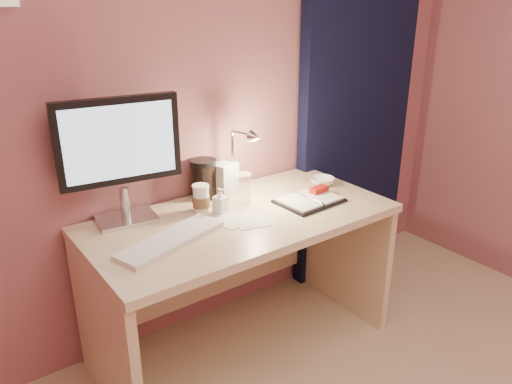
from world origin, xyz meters
TOP-DOWN VIEW (x-y plane):
  - room at (0.95, 1.69)m, footprint 3.50×3.50m
  - desk at (0.00, 1.45)m, footprint 1.40×0.70m
  - monitor at (-0.44, 1.64)m, footprint 0.52×0.22m
  - keyboard at (-0.38, 1.33)m, footprint 0.51×0.28m
  - planner at (0.36, 1.32)m, footprint 0.31×0.24m
  - paper_a at (-0.08, 1.37)m, footprint 0.20×0.20m
  - paper_b at (-0.00, 1.30)m, footprint 0.18×0.18m
  - paper_c at (-0.05, 1.35)m, footprint 0.18×0.18m
  - coffee_cup at (-0.12, 1.53)m, footprint 0.08×0.08m
  - clear_cup at (0.09, 1.50)m, footprint 0.08×0.08m
  - bowl at (0.57, 1.45)m, footprint 0.17×0.17m
  - lotion_bottle at (-0.06, 1.46)m, footprint 0.07×0.07m
  - dark_jar at (-0.02, 1.67)m, footprint 0.12×0.12m
  - product_box at (0.08, 1.63)m, footprint 0.13×0.11m
  - desk_lamp at (0.10, 1.55)m, footprint 0.11×0.21m

SIDE VIEW (x-z plane):
  - desk at x=0.00m, z-range 0.14..0.87m
  - paper_c at x=-0.05m, z-range 0.73..0.73m
  - paper_b at x=0.00m, z-range 0.73..0.73m
  - paper_a at x=-0.08m, z-range 0.73..0.73m
  - keyboard at x=-0.38m, z-range 0.73..0.75m
  - planner at x=0.36m, z-range 0.72..0.77m
  - bowl at x=0.57m, z-range 0.73..0.77m
  - lotion_bottle at x=-0.06m, z-range 0.73..0.85m
  - coffee_cup at x=-0.12m, z-range 0.73..0.86m
  - clear_cup at x=0.09m, z-range 0.73..0.88m
  - product_box at x=0.08m, z-range 0.73..0.90m
  - dark_jar at x=-0.02m, z-range 0.73..0.90m
  - desk_lamp at x=0.10m, z-range 0.77..1.12m
  - monitor at x=-0.44m, z-range 0.78..1.34m
  - room at x=0.95m, z-range -0.61..2.89m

